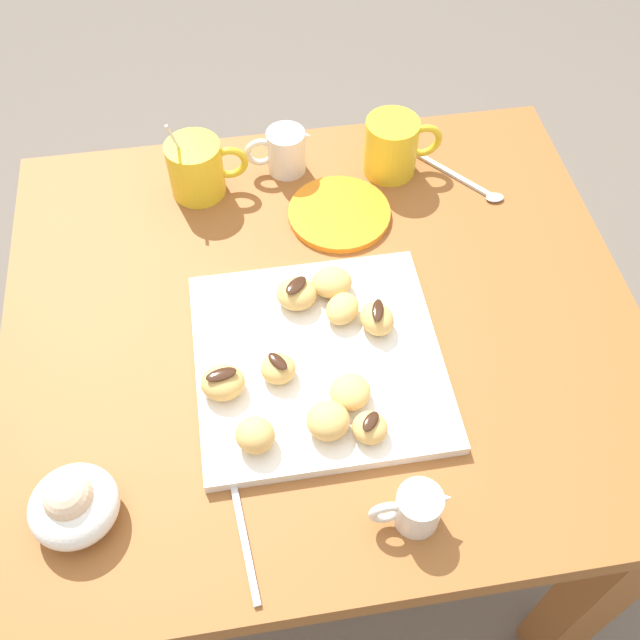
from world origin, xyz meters
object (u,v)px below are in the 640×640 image
cream_pitcher_white (285,150)px  beignet_0 (296,294)px  dining_table (322,371)px  ice_cream_bowl (73,504)px  beignet_2 (255,435)px  beignet_5 (332,282)px  saucer_orange_left (339,213)px  beignet_7 (278,368)px  coffee_mug_yellow_right (393,145)px  beignet_6 (342,309)px  coffee_mug_yellow_left (197,167)px  pastry_plate_square (318,360)px  chocolate_sauce_pitcher (417,507)px  beignet_4 (328,421)px  beignet_9 (370,428)px  beignet_1 (223,382)px  beignet_8 (377,319)px  beignet_3 (350,392)px

cream_pitcher_white → beignet_0: size_ratio=1.91×
dining_table → ice_cream_bowl: 0.43m
beignet_2 → beignet_5: beignet_2 is taller
saucer_orange_left → beignet_0: size_ratio=2.82×
saucer_orange_left → beignet_7: size_ratio=3.47×
coffee_mug_yellow_right → beignet_2: coffee_mug_yellow_right is taller
beignet_6 → beignet_7: beignet_7 is taller
coffee_mug_yellow_left → pastry_plate_square: bearing=-69.4°
chocolate_sauce_pitcher → beignet_5: (-0.04, 0.33, 0.00)m
ice_cream_bowl → beignet_4: size_ratio=1.94×
saucer_orange_left → beignet_6: (-0.03, -0.20, 0.03)m
saucer_orange_left → beignet_9: beignet_9 is taller
beignet_1 → pastry_plate_square: bearing=13.9°
beignet_0 → beignet_7: 0.12m
coffee_mug_yellow_right → beignet_8: bearing=-105.8°
beignet_5 → beignet_7: beignet_5 is taller
coffee_mug_yellow_left → saucer_orange_left: size_ratio=0.89×
beignet_0 → beignet_9: beignet_0 is taller
beignet_3 → beignet_4: 0.05m
beignet_2 → beignet_6: bearing=51.7°
beignet_4 → ice_cream_bowl: bearing=-169.0°
beignet_5 → beignet_9: beignet_5 is taller
chocolate_sauce_pitcher → saucer_orange_left: chocolate_sauce_pitcher is taller
cream_pitcher_white → beignet_0: cream_pitcher_white is taller
saucer_orange_left → beignet_9: bearing=-94.5°
coffee_mug_yellow_right → beignet_7: size_ratio=2.73×
cream_pitcher_white → coffee_mug_yellow_right: bearing=-9.4°
saucer_orange_left → beignet_0: (-0.09, -0.17, 0.03)m
saucer_orange_left → beignet_8: size_ratio=2.95×
beignet_7 → beignet_8: (0.14, 0.06, 0.00)m
cream_pitcher_white → beignet_4: cream_pitcher_white is taller
ice_cream_bowl → beignet_6: 0.41m
beignet_3 → beignet_7: size_ratio=1.16×
coffee_mug_yellow_right → beignet_7: bearing=-121.6°
coffee_mug_yellow_left → beignet_5: coffee_mug_yellow_left is taller
beignet_4 → beignet_8: 0.16m
beignet_0 → beignet_1: bearing=-131.4°
beignet_0 → beignet_8: 0.11m
saucer_orange_left → beignet_3: 0.33m
coffee_mug_yellow_right → chocolate_sauce_pitcher: 0.58m
cream_pitcher_white → chocolate_sauce_pitcher: (0.07, -0.60, -0.01)m
chocolate_sauce_pitcher → beignet_0: (-0.09, 0.32, 0.00)m
beignet_6 → coffee_mug_yellow_left: bearing=121.0°
ice_cream_bowl → beignet_8: ice_cream_bowl is taller
beignet_5 → beignet_9: 0.22m
cream_pitcher_white → beignet_5: bearing=-84.0°
beignet_4 → saucer_orange_left: bearing=77.9°
dining_table → beignet_1: (-0.14, -0.11, 0.18)m
coffee_mug_yellow_left → beignet_9: 0.50m
dining_table → beignet_7: bearing=-126.4°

